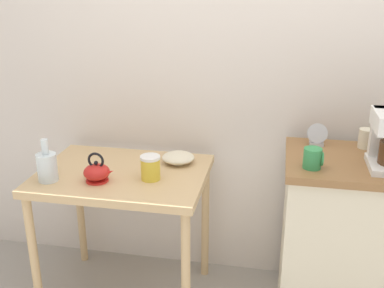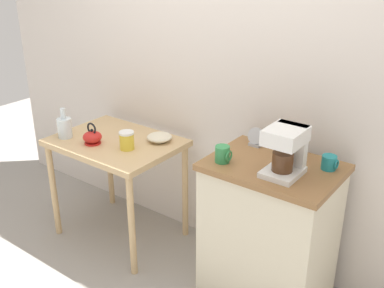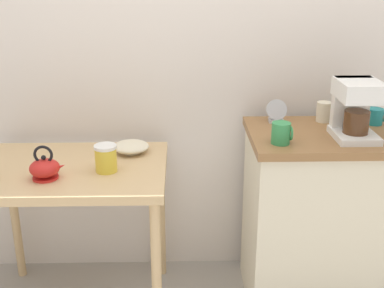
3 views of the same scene
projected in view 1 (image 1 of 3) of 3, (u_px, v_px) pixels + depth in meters
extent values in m
cube|color=silver|center=(267.00, 37.00, 2.43)|extent=(4.40, 0.10, 2.80)
cube|color=tan|center=(122.00, 175.00, 2.39)|extent=(0.86, 0.63, 0.04)
cylinder|color=tan|center=(34.00, 261.00, 2.33)|extent=(0.04, 0.04, 0.72)
cylinder|color=tan|center=(186.00, 279.00, 2.20)|extent=(0.04, 0.04, 0.72)
cylinder|color=tan|center=(80.00, 209.00, 2.85)|extent=(0.04, 0.04, 0.72)
cylinder|color=tan|center=(205.00, 221.00, 2.71)|extent=(0.04, 0.04, 0.72)
cube|color=beige|center=(352.00, 246.00, 2.34)|extent=(0.69, 0.50, 0.86)
cube|color=olive|center=(364.00, 164.00, 2.18)|extent=(0.72, 0.53, 0.04)
cylinder|color=beige|center=(178.00, 162.00, 2.49)|extent=(0.08, 0.08, 0.01)
ellipsoid|color=beige|center=(178.00, 158.00, 2.48)|extent=(0.17, 0.17, 0.05)
cylinder|color=red|center=(97.00, 180.00, 2.27)|extent=(0.11, 0.11, 0.01)
ellipsoid|color=red|center=(97.00, 172.00, 2.26)|extent=(0.13, 0.13, 0.08)
cone|color=red|center=(109.00, 172.00, 2.24)|extent=(0.06, 0.03, 0.05)
sphere|color=black|center=(96.00, 163.00, 2.24)|extent=(0.02, 0.02, 0.02)
torus|color=black|center=(96.00, 160.00, 2.24)|extent=(0.08, 0.01, 0.08)
cylinder|color=silver|center=(47.00, 167.00, 2.26)|extent=(0.10, 0.10, 0.14)
cylinder|color=silver|center=(45.00, 147.00, 2.22)|extent=(0.03, 0.03, 0.07)
cylinder|color=gold|center=(150.00, 169.00, 2.28)|extent=(0.09, 0.09, 0.11)
cylinder|color=white|center=(150.00, 157.00, 2.26)|extent=(0.10, 0.10, 0.01)
cylinder|color=#338C4C|center=(312.00, 158.00, 2.08)|extent=(0.08, 0.08, 0.09)
torus|color=#338C4C|center=(322.00, 159.00, 2.07)|extent=(0.01, 0.06, 0.06)
cylinder|color=beige|center=(366.00, 138.00, 2.31)|extent=(0.07, 0.07, 0.10)
torus|color=beige|center=(374.00, 139.00, 2.31)|extent=(0.01, 0.06, 0.06)
cube|color=#B2B5BA|center=(316.00, 143.00, 2.36)|extent=(0.07, 0.05, 0.02)
cylinder|color=#B2B5BA|center=(317.00, 133.00, 2.34)|extent=(0.10, 0.05, 0.10)
cylinder|color=black|center=(317.00, 133.00, 2.34)|extent=(0.09, 0.03, 0.08)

